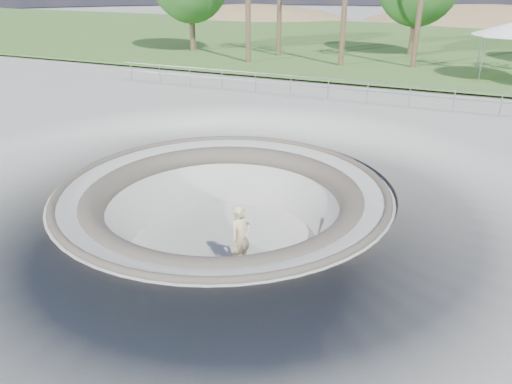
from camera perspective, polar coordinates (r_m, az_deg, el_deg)
ground at (r=15.43m, az=-3.80°, el=0.41°), size 180.00×180.00×0.00m
skate_bowl at (r=16.26m, az=-3.63°, el=-5.51°), size 14.00×14.00×4.10m
grass_strip at (r=47.41m, az=15.57°, el=16.05°), size 180.00×36.00×0.12m
distant_hills at (r=71.05m, az=20.85°, el=11.88°), size 103.20×45.00×28.60m
safety_railing at (r=26.00m, az=8.25°, el=11.67°), size 25.00×0.06×1.03m
skateboard at (r=14.87m, az=-1.70°, el=-8.57°), size 0.82×0.43×0.08m
skater at (r=14.36m, az=-1.74°, el=-5.21°), size 0.70×0.84×1.96m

